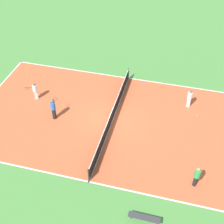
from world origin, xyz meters
name	(u,v)px	position (x,y,z in m)	size (l,w,h in m)	color
ground_plane	(112,121)	(0.00, 0.00, 0.00)	(80.00, 80.00, 0.00)	#47843D
court_surface	(112,121)	(0.00, 0.00, 0.01)	(11.43, 20.78, 0.02)	#B75633
tennis_net	(112,115)	(0.00, 0.00, 0.56)	(11.23, 0.10, 1.06)	black
bench	(144,218)	(7.39, 3.74, 0.39)	(0.36, 1.76, 0.45)	#333338
player_near_white	(35,90)	(-1.01, -6.58, 0.90)	(0.78, 0.97, 1.54)	white
player_far_green	(197,175)	(4.24, 6.30, 0.94)	(0.48, 0.48, 1.61)	black
player_far_white	(190,97)	(-3.12, 5.34, 0.93)	(0.38, 0.38, 1.61)	white
player_near_blue	(53,107)	(0.79, -4.25, 1.06)	(0.95, 0.38, 1.80)	black
tennis_ball_right_alley	(197,116)	(-2.15, 6.13, 0.06)	(0.07, 0.07, 0.07)	#CCE033
tennis_ball_far_baseline	(27,77)	(-3.54, -8.70, 0.06)	(0.07, 0.07, 0.07)	#CCE033
tennis_ball_left_sideline	(44,75)	(-4.16, -7.34, 0.06)	(0.07, 0.07, 0.07)	#CCE033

